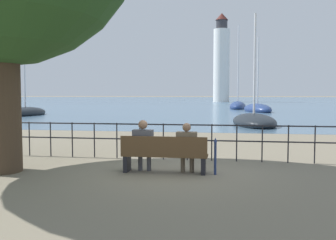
{
  "coord_description": "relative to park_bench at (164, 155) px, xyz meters",
  "views": [
    {
      "loc": [
        1.5,
        -8.83,
        1.88
      ],
      "look_at": [
        0.0,
        0.5,
        1.24
      ],
      "focal_mm": 40.0,
      "sensor_mm": 36.0,
      "label": 1
    }
  ],
  "objects": [
    {
      "name": "sailboat_1",
      "position": [
        -16.84,
        22.93,
        -0.15
      ],
      "size": [
        2.72,
        6.19,
        11.95
      ],
      "rotation": [
        0.0,
        0.0,
        0.03
      ],
      "color": "black",
      "rests_on": "ground_plane"
    },
    {
      "name": "harbor_water",
      "position": [
        0.0,
        159.79,
        -0.44
      ],
      "size": [
        600.0,
        300.0,
        0.01
      ],
      "color": "slate",
      "rests_on": "ground_plane"
    },
    {
      "name": "sailboat_3",
      "position": [
        4.71,
        33.81,
        -0.15
      ],
      "size": [
        3.85,
        6.89,
        8.63
      ],
      "rotation": [
        0.0,
        0.0,
        0.24
      ],
      "color": "navy",
      "rests_on": "ground_plane"
    },
    {
      "name": "seated_person_right",
      "position": [
        0.53,
        0.08,
        0.23
      ],
      "size": [
        0.49,
        0.35,
        1.21
      ],
      "color": "brown",
      "rests_on": "ground_plane"
    },
    {
      "name": "promenade_railing",
      "position": [
        -0.0,
        1.89,
        0.25
      ],
      "size": [
        10.55,
        0.04,
        1.05
      ],
      "color": "black",
      "rests_on": "ground_plane"
    },
    {
      "name": "closed_umbrella",
      "position": [
        1.22,
        0.02,
        0.05
      ],
      "size": [
        0.09,
        0.09,
        0.88
      ],
      "color": "navy",
      "rests_on": "ground_plane"
    },
    {
      "name": "seated_person_left",
      "position": [
        -0.53,
        0.08,
        0.26
      ],
      "size": [
        0.49,
        0.35,
        1.27
      ],
      "color": "#4C4C51",
      "rests_on": "ground_plane"
    },
    {
      "name": "park_bench",
      "position": [
        0.0,
        0.0,
        0.0
      ],
      "size": [
        2.08,
        0.45,
        0.9
      ],
      "color": "brown",
      "rests_on": "ground_plane"
    },
    {
      "name": "ground_plane",
      "position": [
        0.0,
        0.07,
        -0.44
      ],
      "size": [
        1000.0,
        1000.0,
        0.0
      ],
      "primitive_type": "plane",
      "color": "#7A705B"
    },
    {
      "name": "sailboat_0",
      "position": [
        3.09,
        15.0,
        -0.21
      ],
      "size": [
        3.13,
        6.52,
        7.17
      ],
      "rotation": [
        0.0,
        0.0,
        0.11
      ],
      "color": "black",
      "rests_on": "ground_plane"
    },
    {
      "name": "sailboat_2",
      "position": [
        2.77,
        42.33,
        -0.1
      ],
      "size": [
        2.52,
        7.19,
        11.55
      ],
      "rotation": [
        0.0,
        0.0,
        -0.06
      ],
      "color": "navy",
      "rests_on": "ground_plane"
    },
    {
      "name": "harbor_lighthouse",
      "position": [
        -0.36,
        90.59,
        10.26
      ],
      "size": [
        4.16,
        4.16,
        23.01
      ],
      "color": "white",
      "rests_on": "ground_plane"
    }
  ]
}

